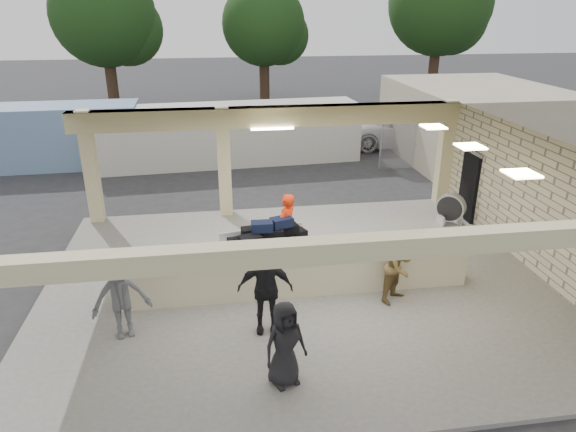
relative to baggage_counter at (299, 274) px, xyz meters
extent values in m
plane|color=#28282B|center=(0.00, 0.50, -0.59)|extent=(120.00, 120.00, 0.00)
cube|color=slate|center=(0.00, 0.50, -0.54)|extent=(12.00, 10.00, 0.10)
cube|color=beige|center=(0.00, 0.50, 2.91)|extent=(12.00, 10.00, 0.02)
cube|color=beige|center=(6.00, 0.50, 1.16)|extent=(0.02, 10.00, 3.50)
cube|color=black|center=(5.94, 3.70, 0.56)|extent=(0.10, 0.95, 2.10)
cube|color=beige|center=(0.00, 5.25, 2.61)|extent=(12.00, 0.50, 0.60)
cube|color=beige|center=(0.00, -4.35, 2.76)|extent=(12.00, 0.30, 0.30)
cube|color=beige|center=(-5.50, 5.25, 1.21)|extent=(0.40, 0.40, 3.50)
cube|color=beige|center=(-1.50, 5.25, 1.21)|extent=(0.40, 0.40, 3.50)
cube|color=beige|center=(5.80, 5.30, 1.21)|extent=(0.40, 0.40, 3.50)
cube|color=white|center=(0.00, 5.00, 2.29)|extent=(1.30, 0.12, 0.06)
cube|color=#FFEABF|center=(3.80, 2.00, 2.88)|extent=(0.55, 0.55, 0.04)
cube|color=#FFEABF|center=(3.80, 0.00, 2.88)|extent=(0.55, 0.55, 0.04)
cube|color=#FFEABF|center=(3.80, -2.00, 2.88)|extent=(0.55, 0.55, 0.04)
cube|color=beige|center=(0.00, 0.00, -0.04)|extent=(8.00, 0.50, 0.90)
cube|color=#B7B7BC|center=(0.00, 0.00, 0.46)|extent=(8.20, 0.58, 0.06)
cube|color=silver|center=(-0.55, 1.27, 0.06)|extent=(2.48, 1.77, 0.11)
cylinder|color=black|center=(-1.34, 0.61, -0.31)|extent=(0.18, 0.38, 0.36)
cylinder|color=black|center=(-1.53, 1.59, -0.31)|extent=(0.18, 0.38, 0.36)
cylinder|color=black|center=(0.44, 0.96, -0.31)|extent=(0.18, 0.38, 0.36)
cylinder|color=black|center=(0.25, 1.94, -0.31)|extent=(0.18, 0.38, 0.36)
cube|color=silver|center=(-0.68, 1.94, 0.24)|extent=(2.23, 0.48, 0.27)
cube|color=silver|center=(-0.42, 0.61, 0.24)|extent=(2.23, 0.48, 0.27)
cube|color=black|center=(-1.21, 0.87, 0.23)|extent=(0.58, 0.44, 0.24)
cube|color=black|center=(-0.58, 0.99, 0.23)|extent=(0.58, 0.44, 0.24)
cube|color=black|center=(0.04, 1.11, 0.23)|extent=(0.58, 0.44, 0.24)
cube|color=black|center=(-1.31, 1.40, 0.23)|extent=(0.58, 0.44, 0.24)
cube|color=black|center=(-0.69, 1.52, 0.23)|extent=(0.58, 0.44, 0.24)
cube|color=black|center=(-0.07, 1.64, 0.23)|extent=(0.58, 0.44, 0.24)
cube|color=black|center=(-1.04, 0.99, 0.47)|extent=(0.58, 0.44, 0.24)
cube|color=black|center=(-0.46, 1.29, 0.47)|extent=(0.58, 0.44, 0.24)
cube|color=black|center=(-0.05, 1.56, 0.47)|extent=(0.58, 0.44, 0.24)
cube|color=black|center=(-0.95, 1.47, 0.47)|extent=(0.58, 0.44, 0.24)
cube|color=black|center=(-0.72, 1.24, 0.72)|extent=(0.58, 0.44, 0.24)
cube|color=black|center=(-0.21, 1.43, 0.72)|extent=(0.58, 0.44, 0.24)
cube|color=#590F0C|center=(-1.28, 0.76, 0.23)|extent=(0.58, 0.44, 0.24)
cube|color=black|center=(0.20, 1.70, 0.23)|extent=(0.58, 0.44, 0.24)
cube|color=black|center=(-0.62, 1.63, 0.47)|extent=(0.58, 0.44, 0.24)
cylinder|color=silver|center=(5.28, 3.40, 0.04)|extent=(0.84, 0.79, 0.86)
cylinder|color=black|center=(5.28, 3.40, 0.04)|extent=(0.79, 0.75, 0.77)
cube|color=silver|center=(4.99, 3.40, -0.34)|extent=(0.06, 0.48, 0.29)
cube|color=silver|center=(5.57, 3.40, -0.34)|extent=(0.06, 0.48, 0.29)
imported|color=red|center=(-0.06, 1.67, 0.44)|extent=(0.73, 0.75, 1.86)
imported|color=olive|center=(2.16, -0.62, 0.34)|extent=(0.85, 0.77, 1.66)
imported|color=black|center=(-0.93, -1.36, 0.47)|extent=(1.15, 0.50, 1.91)
imported|color=#505155|center=(-3.78, -1.17, 0.42)|extent=(1.23, 0.69, 1.81)
imported|color=black|center=(-0.76, -3.01, 0.32)|extent=(0.85, 0.58, 1.62)
imported|color=silver|center=(7.26, 13.13, 0.21)|extent=(5.61, 2.76, 1.58)
imported|color=silver|center=(10.46, 13.43, 0.14)|extent=(4.85, 3.76, 1.45)
imported|color=black|center=(6.09, 15.76, 0.17)|extent=(4.79, 3.01, 1.51)
cube|color=silver|center=(-1.20, 11.50, 0.64)|extent=(11.47, 3.05, 2.46)
cube|color=#6B8FAB|center=(-9.84, 11.99, 0.69)|extent=(9.89, 2.65, 2.55)
cylinder|color=gray|center=(5.00, 9.50, 0.41)|extent=(0.06, 0.06, 2.00)
cylinder|color=gray|center=(7.00, 9.50, 0.41)|extent=(0.06, 0.06, 2.00)
cylinder|color=gray|center=(9.00, 9.50, 0.41)|extent=(0.06, 0.06, 2.00)
cylinder|color=gray|center=(11.00, 9.50, 0.41)|extent=(0.06, 0.06, 2.00)
cylinder|color=gray|center=(13.00, 9.50, 0.41)|extent=(0.06, 0.06, 2.00)
cube|color=gray|center=(11.00, 9.50, 0.41)|extent=(12.00, 0.02, 2.00)
cylinder|color=gray|center=(11.00, 9.50, 1.41)|extent=(12.00, 0.05, 0.05)
cylinder|color=#382619|center=(-8.00, 24.50, 1.66)|extent=(0.70, 0.70, 4.50)
sphere|color=black|center=(-8.00, 24.50, 5.26)|extent=(6.30, 6.30, 6.30)
sphere|color=black|center=(-6.80, 25.10, 4.36)|extent=(4.50, 4.50, 4.50)
cylinder|color=#382619|center=(2.00, 26.50, 1.41)|extent=(0.70, 0.70, 4.00)
sphere|color=black|center=(2.00, 26.50, 4.61)|extent=(5.60, 5.60, 5.60)
sphere|color=black|center=(3.20, 27.10, 3.81)|extent=(4.00, 4.00, 4.00)
cylinder|color=#382619|center=(14.00, 25.50, 1.91)|extent=(0.70, 0.70, 5.00)
sphere|color=black|center=(14.00, 25.50, 5.91)|extent=(7.00, 7.00, 7.00)
sphere|color=black|center=(15.20, 26.10, 4.91)|extent=(5.00, 5.00, 5.00)
cube|color=#B6A990|center=(9.50, 10.50, 1.01)|extent=(6.00, 8.00, 3.20)
camera|label=1|loc=(-1.79, -10.31, 5.76)|focal=32.00mm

